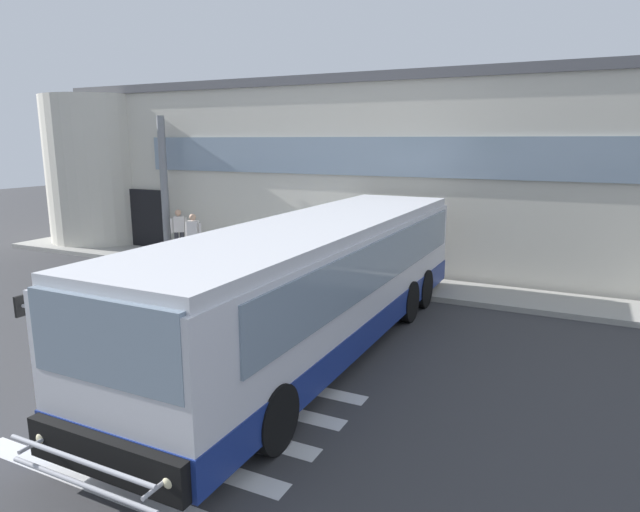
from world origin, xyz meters
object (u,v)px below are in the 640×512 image
(passenger_near_column, at_px, (179,230))
(passenger_by_doorway, at_px, (194,234))
(safety_bollard_yellow, at_px, (316,274))
(entry_support_column, at_px, (164,185))
(bus_main_foreground, at_px, (319,286))

(passenger_near_column, xyz_separation_m, passenger_by_doorway, (1.22, -0.66, 0.03))
(passenger_near_column, bearing_deg, safety_bollard_yellow, -13.59)
(entry_support_column, height_order, passenger_near_column, entry_support_column)
(bus_main_foreground, distance_m, passenger_near_column, 10.25)
(entry_support_column, distance_m, safety_bollard_yellow, 7.76)
(passenger_near_column, relative_size, passenger_by_doorway, 1.00)
(entry_support_column, relative_size, safety_bollard_yellow, 5.58)
(entry_support_column, distance_m, passenger_by_doorway, 2.70)
(entry_support_column, distance_m, passenger_near_column, 1.79)
(entry_support_column, xyz_separation_m, bus_main_foreground, (9.33, -5.93, -1.33))
(passenger_near_column, distance_m, safety_bollard_yellow, 6.63)
(bus_main_foreground, xyz_separation_m, safety_bollard_yellow, (-2.11, 4.13, -0.89))
(passenger_by_doorway, bearing_deg, entry_support_column, 155.79)
(safety_bollard_yellow, bearing_deg, passenger_by_doorway, 170.25)
(entry_support_column, xyz_separation_m, passenger_by_doorway, (2.02, -0.91, -1.55))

